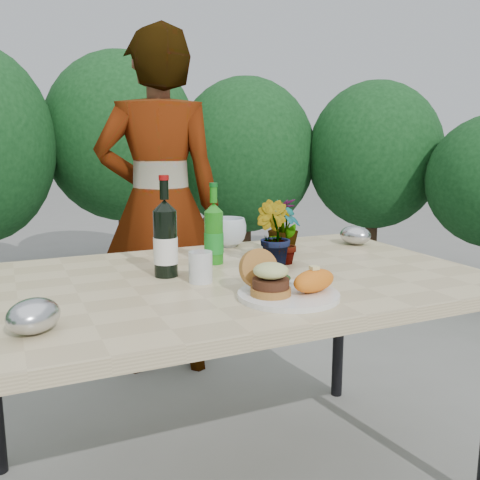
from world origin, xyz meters
name	(u,v)px	position (x,y,z in m)	size (l,w,h in m)	color
patio_table	(230,293)	(0.00, 0.00, 0.69)	(1.60, 1.00, 0.75)	#CEB889
shrub_hedge	(112,159)	(-0.05, 1.58, 1.07)	(6.87, 4.99, 1.89)	#382316
dinner_plate	(288,295)	(0.05, -0.28, 0.76)	(0.28, 0.28, 0.01)	white
burger_stack	(268,277)	(0.00, -0.27, 0.81)	(0.11, 0.16, 0.11)	#B7722D
sweet_potato	(314,281)	(0.12, -0.30, 0.80)	(0.15, 0.08, 0.06)	orange
grilled_veg	(278,279)	(0.07, -0.19, 0.78)	(0.08, 0.05, 0.03)	olive
wine_bottle	(165,240)	(-0.18, 0.08, 0.87)	(0.08, 0.08, 0.32)	black
sparkling_water	(214,234)	(0.02, 0.18, 0.85)	(0.07, 0.07, 0.28)	#1D7D16
plastic_cup	(201,267)	(-0.11, -0.03, 0.80)	(0.07, 0.07, 0.10)	silver
seedling_left	(286,232)	(0.24, 0.07, 0.86)	(0.12, 0.08, 0.22)	#2D6121
seedling_mid	(273,235)	(0.17, 0.04, 0.86)	(0.13, 0.10, 0.23)	#22521C
seedling_right	(283,225)	(0.33, 0.25, 0.85)	(0.12, 0.12, 0.21)	#27501B
blue_bowl	(228,232)	(0.18, 0.44, 0.81)	(0.15, 0.15, 0.12)	silver
foil_packet_left	(33,316)	(-0.60, -0.28, 0.79)	(0.13, 0.11, 0.08)	#B5B7BC
foil_packet_right	(355,235)	(0.67, 0.26, 0.79)	(0.13, 0.11, 0.08)	#B1B4B8
person	(160,206)	(0.07, 1.06, 0.85)	(0.62, 0.41, 1.70)	#925D49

